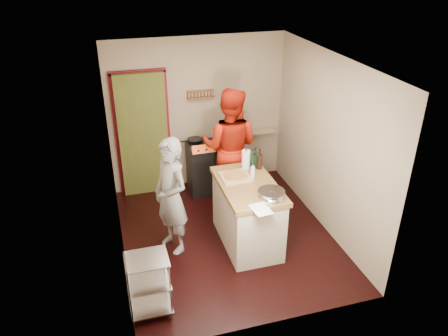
{
  "coord_description": "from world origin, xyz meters",
  "views": [
    {
      "loc": [
        -1.51,
        -5.09,
        3.87
      ],
      "look_at": [
        -0.04,
        0.0,
        1.14
      ],
      "focal_mm": 35.0,
      "sensor_mm": 36.0,
      "label": 1
    }
  ],
  "objects_px": {
    "island": "(248,212)",
    "person_stripe": "(171,197)",
    "stove": "(206,167)",
    "person_red": "(230,147)",
    "wire_shelving": "(149,283)"
  },
  "relations": [
    {
      "from": "island",
      "to": "person_stripe",
      "type": "relative_size",
      "value": 0.87
    },
    {
      "from": "island",
      "to": "person_stripe",
      "type": "xyz_separation_m",
      "value": [
        -1.04,
        0.17,
        0.33
      ]
    },
    {
      "from": "stove",
      "to": "person_stripe",
      "type": "relative_size",
      "value": 0.6
    },
    {
      "from": "island",
      "to": "person_stripe",
      "type": "bearing_deg",
      "value": 170.86
    },
    {
      "from": "person_stripe",
      "to": "person_red",
      "type": "xyz_separation_m",
      "value": [
        1.14,
        1.06,
        0.13
      ]
    },
    {
      "from": "stove",
      "to": "person_stripe",
      "type": "distance_m",
      "value": 1.74
    },
    {
      "from": "stove",
      "to": "person_red",
      "type": "relative_size",
      "value": 0.52
    },
    {
      "from": "stove",
      "to": "island",
      "type": "relative_size",
      "value": 0.69
    },
    {
      "from": "wire_shelving",
      "to": "island",
      "type": "bearing_deg",
      "value": 32.93
    },
    {
      "from": "person_stripe",
      "to": "person_red",
      "type": "relative_size",
      "value": 0.86
    },
    {
      "from": "person_stripe",
      "to": "person_red",
      "type": "bearing_deg",
      "value": 107.3
    },
    {
      "from": "wire_shelving",
      "to": "person_stripe",
      "type": "distance_m",
      "value": 1.31
    },
    {
      "from": "stove",
      "to": "person_stripe",
      "type": "xyz_separation_m",
      "value": [
        -0.84,
        -1.47,
        0.39
      ]
    },
    {
      "from": "wire_shelving",
      "to": "person_stripe",
      "type": "bearing_deg",
      "value": 67.26
    },
    {
      "from": "wire_shelving",
      "to": "island",
      "type": "relative_size",
      "value": 0.55
    }
  ]
}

